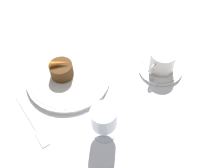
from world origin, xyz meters
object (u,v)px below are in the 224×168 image
(fork, at_px, (34,125))
(dessert_cake, at_px, (60,71))
(dinner_plate, at_px, (69,78))
(wine_glass, at_px, (104,119))
(coffee_cup, at_px, (162,60))

(fork, distance_m, dessert_cake, 0.18)
(dessert_cake, bearing_deg, dinner_plate, 119.90)
(wine_glass, xyz_separation_m, fork, (0.11, -0.16, -0.07))
(dinner_plate, bearing_deg, fork, 16.55)
(coffee_cup, distance_m, wine_glass, 0.29)
(dessert_cake, bearing_deg, wine_glass, 78.24)
(coffee_cup, relative_size, wine_glass, 0.94)
(dinner_plate, xyz_separation_m, wine_glass, (0.06, 0.21, 0.07))
(dinner_plate, distance_m, dessert_cake, 0.04)
(dinner_plate, relative_size, fork, 1.33)
(dinner_plate, xyz_separation_m, dessert_cake, (0.01, -0.02, 0.03))
(dinner_plate, height_order, dessert_cake, dessert_cake)
(coffee_cup, distance_m, dessert_cake, 0.31)
(wine_glass, relative_size, fork, 0.58)
(coffee_cup, relative_size, fork, 0.54)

